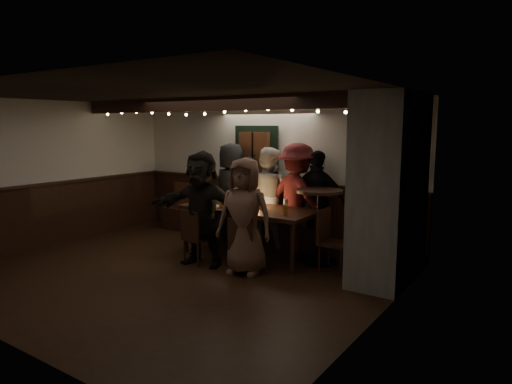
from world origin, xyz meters
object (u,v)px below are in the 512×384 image
Objects in this scene: high_top at (319,217)px; person_f at (202,208)px; person_c at (267,197)px; chair_near_left at (195,234)px; person_d at (297,198)px; chair_end at (330,236)px; person_b at (250,200)px; person_e at (317,203)px; person_a at (231,192)px; chair_near_right at (242,242)px; person_g at (245,216)px; dining_table at (249,212)px.

person_f reaches higher than high_top.
person_c is 1.56m from person_f.
person_c is at bearing 79.21° from chair_near_left.
chair_end is at bearing 161.41° from person_d.
person_d reaches higher than person_f.
person_f reaches higher than person_b.
chair_end is 0.54× the size of person_e.
person_a is at bearing 106.99° from chair_near_left.
person_e is at bearing 119.73° from high_top.
chair_near_right is at bearing -7.13° from person_f.
person_b reaches higher than chair_near_left.
person_e reaches higher than person_g.
person_g is at bearing -121.01° from high_top.
person_d is at bearing 59.33° from chair_near_left.
person_e is at bearing -160.66° from person_a.
chair_end is 1.99m from person_f.
person_c is at bearing 161.11° from high_top.
chair_near_left is at bearing -153.23° from person_f.
chair_end is 0.53× the size of person_f.
chair_near_right is at bearing -121.73° from high_top.
person_d is 1.73m from person_f.
chair_end is 0.80× the size of high_top.
dining_table is 1.31× the size of person_e.
chair_end reaches higher than chair_near_left.
dining_table is at bearing 39.92° from person_e.
person_g is (1.00, -1.55, 0.06)m from person_b.
person_a is 1.07× the size of person_g.
chair_near_right is 0.90× the size of chair_end.
chair_near_right is at bearing -160.20° from person_g.
chair_near_left is 2.12m from person_e.
person_f is 0.80m from person_g.
person_g is at bearing 33.10° from chair_near_right.
dining_table is at bearing 59.91° from person_f.
person_f is (0.10, 0.07, 0.40)m from chair_near_left.
person_b is at bearing 124.19° from dining_table.
high_top is 0.67× the size of person_e.
person_c is (-0.56, 1.53, 0.41)m from chair_near_right.
high_top reaches higher than dining_table.
chair_near_right is at bearing -141.33° from chair_end.
person_f is (-1.78, -0.82, 0.36)m from chair_end.
person_f is (-0.84, -1.51, -0.04)m from person_d.
person_a reaches higher than high_top.
person_f is at bearing -112.26° from dining_table.
person_g is (1.38, -1.49, -0.06)m from person_a.
person_d is at bearing 54.20° from dining_table.
chair_near_right is 1.30m from chair_end.
person_d reaches higher than person_e.
person_e is 1.02× the size of person_g.
chair_end is at bearing 147.68° from person_c.
person_a is 0.40m from person_b.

